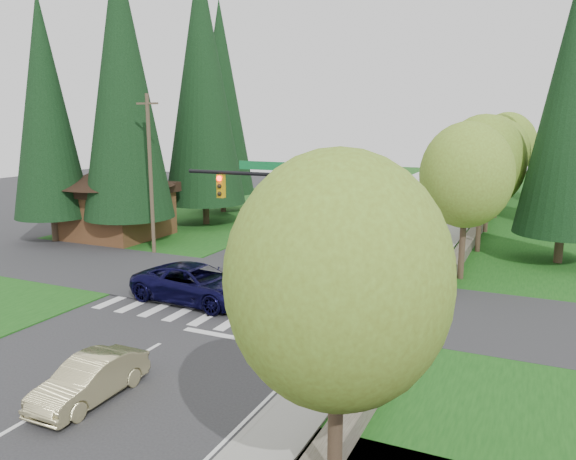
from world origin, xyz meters
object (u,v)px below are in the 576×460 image
Objects in this scene: parked_car_b at (425,232)px; parked_car_c at (453,206)px; suv_navy at (197,284)px; parked_car_d at (464,198)px; parked_car_e at (459,189)px; sedan_champagne at (90,379)px; parked_car_a at (383,250)px.

parked_car_b is 12.90m from parked_car_c.
parked_car_d is at bearing -7.50° from suv_navy.
parked_car_e is (-1.35, 6.41, 0.06)m from parked_car_d.
sedan_champagne is 0.87× the size of parked_car_a.
suv_navy is at bearing -117.96° from parked_car_b.
parked_car_a is 26.76m from parked_car_d.
parked_car_c reaches higher than sedan_champagne.
parked_car_a reaches higher than parked_car_d.
suv_navy is at bearing -107.41° from parked_car_c.
suv_navy is at bearing -118.26° from parked_car_a.
parked_car_e is at bearing 91.78° from parked_car_a.
parked_car_a is at bearing -92.01° from parked_car_e.
suv_navy is 31.26m from parked_car_c.
parked_car_e is (5.81, 43.78, -0.11)m from suv_navy.
parked_car_e is at bearing -4.20° from suv_navy.
parked_car_e is (-1.35, 26.25, -0.02)m from parked_car_b.
sedan_champagne is at bearing -101.05° from parked_car_c.
parked_car_e reaches higher than parked_car_d.
suv_navy reaches higher than parked_car_d.
parked_car_a is 1.14× the size of parked_car_d.
parked_car_a is at bearing -94.35° from parked_car_d.
sedan_champagne is 0.64× the size of suv_navy.
parked_car_a is at bearing 79.25° from sedan_champagne.
parked_car_b is at bearing 79.56° from sedan_champagne.
parked_car_a is 0.94× the size of parked_car_c.
sedan_champagne is 0.81× the size of parked_car_c.
parked_car_d is 0.78× the size of parked_car_e.
parked_car_e is at bearing 87.22° from parked_car_b.
parked_car_d is at bearing 88.97° from parked_car_a.
parked_car_c is at bearing 88.13° from parked_car_a.
parked_car_b is 19.83m from parked_car_d.
sedan_champagne is 0.99× the size of parked_car_d.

